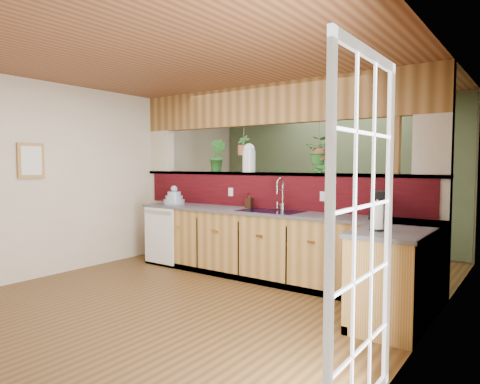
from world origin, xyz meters
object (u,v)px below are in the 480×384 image
Objects in this scene: soap_dispenser at (249,201)px; glass_jar at (249,158)px; paper_towel at (377,216)px; shelving_console at (299,219)px; coffee_maker at (379,206)px; dish_stack at (174,198)px; faucet at (281,193)px.

soap_dispenser is 0.50× the size of glass_jar.
paper_towel reaches higher than shelving_console.
glass_jar is at bearing 145.53° from coffee_maker.
glass_jar is (-2.00, 0.39, 0.55)m from coffee_maker.
dish_stack is 2.51m from shelving_console.
coffee_maker is at bearing 106.11° from paper_towel.
coffee_maker is at bearing -5.64° from soap_dispenser.
soap_dispenser is 1.86m from coffee_maker.
shelving_console is (-0.84, 2.12, -0.63)m from faucet.
paper_towel is at bearing -55.71° from shelving_console.
shelving_console is at bearing 99.04° from soap_dispenser.
soap_dispenser is at bearing 178.92° from faucet.
paper_towel reaches higher than dish_stack.
shelving_console is at bearing 95.60° from glass_jar.
dish_stack is at bearing -160.69° from glass_jar.
coffee_maker is at bearing -49.95° from shelving_console.
glass_jar is (1.11, 0.39, 0.61)m from dish_stack.
soap_dispenser is at bearing -54.20° from glass_jar.
paper_towel is at bearing -32.23° from faucet.
dish_stack is 1.32m from glass_jar.
faucet is 1.78m from dish_stack.
dish_stack is 1.56× the size of soap_dispenser.
faucet reaches higher than dish_stack.
faucet is 1.36m from coffee_maker.
dish_stack is 0.23× the size of shelving_console.
dish_stack is at bearing -115.54° from shelving_console.
soap_dispenser is 2.19m from shelving_console.
paper_towel is 3.98m from shelving_console.
dish_stack is 1.12× the size of paper_towel.
faucet is 1.87m from paper_towel.
coffee_maker is (1.34, -0.17, -0.09)m from faucet.
soap_dispenser is 0.71× the size of paper_towel.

